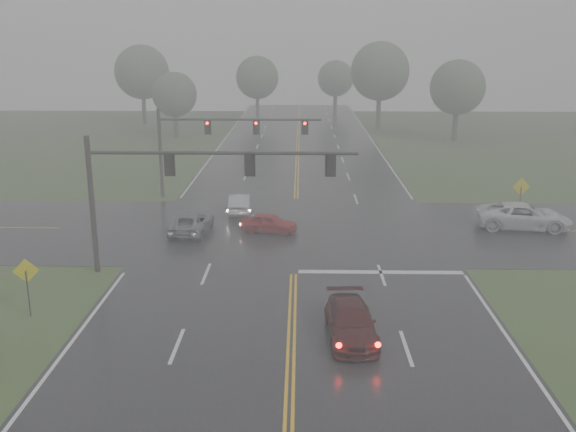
{
  "coord_description": "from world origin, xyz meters",
  "views": [
    {
      "loc": [
        0.33,
        -16.82,
        11.71
      ],
      "look_at": [
        -0.32,
        16.0,
        2.57
      ],
      "focal_mm": 40.0,
      "sensor_mm": 36.0,
      "label": 1
    }
  ],
  "objects_px": {
    "sedan_maroon": "(350,338)",
    "car_grey": "(192,233)",
    "pickup_white": "(522,229)",
    "sedan_silver": "(240,213)",
    "signal_gantry_near": "(173,178)",
    "signal_gantry_far": "(210,136)",
    "sedan_red": "(269,232)"
  },
  "relations": [
    {
      "from": "sedan_maroon",
      "to": "car_grey",
      "type": "xyz_separation_m",
      "value": [
        -8.79,
        14.31,
        0.0
      ]
    },
    {
      "from": "sedan_silver",
      "to": "pickup_white",
      "type": "xyz_separation_m",
      "value": [
        18.3,
        -3.48,
        0.0
      ]
    },
    {
      "from": "sedan_maroon",
      "to": "signal_gantry_near",
      "type": "height_order",
      "value": "signal_gantry_near"
    },
    {
      "from": "sedan_red",
      "to": "pickup_white",
      "type": "relative_size",
      "value": 0.61
    },
    {
      "from": "sedan_red",
      "to": "sedan_silver",
      "type": "xyz_separation_m",
      "value": [
        -2.24,
        4.61,
        0.0
      ]
    },
    {
      "from": "car_grey",
      "to": "pickup_white",
      "type": "distance_m",
      "value": 20.9
    },
    {
      "from": "signal_gantry_near",
      "to": "sedan_silver",
      "type": "bearing_deg",
      "value": 79.51
    },
    {
      "from": "sedan_red",
      "to": "car_grey",
      "type": "distance_m",
      "value": 4.8
    },
    {
      "from": "car_grey",
      "to": "signal_gantry_far",
      "type": "relative_size",
      "value": 0.38
    },
    {
      "from": "pickup_white",
      "to": "signal_gantry_near",
      "type": "relative_size",
      "value": 0.43
    },
    {
      "from": "sedan_maroon",
      "to": "pickup_white",
      "type": "distance_m",
      "value": 19.74
    },
    {
      "from": "signal_gantry_near",
      "to": "signal_gantry_far",
      "type": "xyz_separation_m",
      "value": [
        -0.42,
        16.27,
        -0.3
      ]
    },
    {
      "from": "pickup_white",
      "to": "signal_gantry_far",
      "type": "xyz_separation_m",
      "value": [
        -20.88,
        8.06,
        4.7
      ]
    },
    {
      "from": "car_grey",
      "to": "signal_gantry_far",
      "type": "bearing_deg",
      "value": -84.94
    },
    {
      "from": "sedan_red",
      "to": "signal_gantry_far",
      "type": "height_order",
      "value": "signal_gantry_far"
    },
    {
      "from": "sedan_maroon",
      "to": "sedan_red",
      "type": "distance_m",
      "value": 15.03
    },
    {
      "from": "car_grey",
      "to": "signal_gantry_near",
      "type": "bearing_deg",
      "value": 98.2
    },
    {
      "from": "car_grey",
      "to": "pickup_white",
      "type": "relative_size",
      "value": 0.79
    },
    {
      "from": "sedan_maroon",
      "to": "pickup_white",
      "type": "relative_size",
      "value": 0.79
    },
    {
      "from": "car_grey",
      "to": "sedan_silver",
      "type": "bearing_deg",
      "value": -113.26
    },
    {
      "from": "pickup_white",
      "to": "signal_gantry_near",
      "type": "xyz_separation_m",
      "value": [
        -20.46,
        -8.21,
        4.99
      ]
    },
    {
      "from": "sedan_silver",
      "to": "signal_gantry_far",
      "type": "distance_m",
      "value": 7.06
    },
    {
      "from": "sedan_maroon",
      "to": "signal_gantry_far",
      "type": "relative_size",
      "value": 0.38
    },
    {
      "from": "sedan_maroon",
      "to": "car_grey",
      "type": "relative_size",
      "value": 1.0
    },
    {
      "from": "sedan_maroon",
      "to": "car_grey",
      "type": "bearing_deg",
      "value": 118.5
    },
    {
      "from": "sedan_red",
      "to": "car_grey",
      "type": "relative_size",
      "value": 0.76
    },
    {
      "from": "pickup_white",
      "to": "signal_gantry_near",
      "type": "height_order",
      "value": "signal_gantry_near"
    },
    {
      "from": "sedan_maroon",
      "to": "car_grey",
      "type": "height_order",
      "value": "sedan_maroon"
    },
    {
      "from": "pickup_white",
      "to": "sedan_silver",
      "type": "bearing_deg",
      "value": 86.31
    },
    {
      "from": "sedan_red",
      "to": "signal_gantry_near",
      "type": "xyz_separation_m",
      "value": [
        -4.4,
        -7.07,
        4.99
      ]
    },
    {
      "from": "car_grey",
      "to": "pickup_white",
      "type": "xyz_separation_m",
      "value": [
        20.86,
        1.31,
        0.0
      ]
    },
    {
      "from": "sedan_maroon",
      "to": "car_grey",
      "type": "distance_m",
      "value": 16.8
    }
  ]
}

